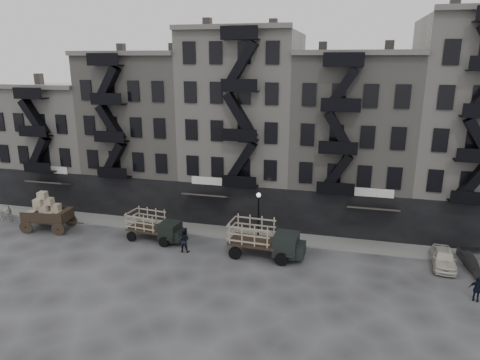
% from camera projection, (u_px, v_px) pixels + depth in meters
% --- Properties ---
extents(ground, '(140.00, 140.00, 0.00)m').
position_uv_depth(ground, '(214.00, 251.00, 34.04)').
color(ground, '#38383A').
rests_on(ground, ground).
extents(sidewalk, '(55.00, 2.50, 0.15)m').
position_uv_depth(sidewalk, '(227.00, 232.00, 37.52)').
color(sidewalk, slate).
rests_on(sidewalk, ground).
extents(building_west, '(10.00, 11.35, 13.20)m').
position_uv_depth(building_west, '(65.00, 142.00, 46.29)').
color(building_west, '#AAA69C').
rests_on(building_west, ground).
extents(building_midwest, '(10.00, 11.35, 16.20)m').
position_uv_depth(building_midwest, '(149.00, 132.00, 43.51)').
color(building_midwest, gray).
rests_on(building_midwest, ground).
extents(building_center, '(10.00, 11.35, 18.20)m').
position_uv_depth(building_center, '(244.00, 126.00, 40.86)').
color(building_center, '#AAA69C').
rests_on(building_center, ground).
extents(building_mideast, '(10.00, 11.35, 16.20)m').
position_uv_depth(building_mideast, '(351.00, 141.00, 38.76)').
color(building_mideast, gray).
rests_on(building_mideast, ground).
extents(building_east, '(10.00, 11.35, 19.20)m').
position_uv_depth(building_east, '(474.00, 129.00, 35.98)').
color(building_east, '#AAA69C').
rests_on(building_east, ground).
extents(lamp_post, '(0.36, 0.36, 4.28)m').
position_uv_depth(lamp_post, '(258.00, 210.00, 34.99)').
color(lamp_post, black).
rests_on(lamp_post, ground).
extents(horse, '(2.20, 1.23, 1.76)m').
position_uv_depth(horse, '(4.00, 212.00, 39.99)').
color(horse, '#B9B5A9').
rests_on(horse, ground).
extents(wagon, '(4.40, 2.70, 3.54)m').
position_uv_depth(wagon, '(46.00, 208.00, 37.70)').
color(wagon, black).
rests_on(wagon, ground).
extents(stake_truck_west, '(5.11, 2.52, 2.48)m').
position_uv_depth(stake_truck_west, '(155.00, 224.00, 35.69)').
color(stake_truck_west, black).
rests_on(stake_truck_west, ground).
extents(stake_truck_east, '(5.86, 2.66, 2.89)m').
position_uv_depth(stake_truck_east, '(264.00, 237.00, 32.63)').
color(stake_truck_east, black).
rests_on(stake_truck_east, ground).
extents(car_east, '(1.87, 4.04, 1.34)m').
position_uv_depth(car_east, '(444.00, 258.00, 31.32)').
color(car_east, beige).
rests_on(car_east, ground).
extents(car_far, '(2.23, 4.80, 1.52)m').
position_uv_depth(car_far, '(480.00, 261.00, 30.65)').
color(car_far, '#28282A').
rests_on(car_far, ground).
extents(pedestrian_mid, '(1.02, 0.84, 1.95)m').
position_uv_depth(pedestrian_mid, '(184.00, 240.00, 33.64)').
color(pedestrian_mid, black).
rests_on(pedestrian_mid, ground).
extents(policeman, '(1.05, 0.81, 1.66)m').
position_uv_depth(policeman, '(477.00, 290.00, 26.75)').
color(policeman, black).
rests_on(policeman, ground).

